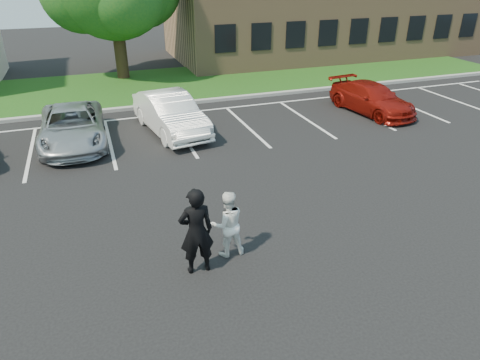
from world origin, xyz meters
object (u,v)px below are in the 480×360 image
Objects in this scene: man_black_suit at (196,231)px; car_white_sedan at (170,114)px; man_white_shirt at (228,224)px; car_red_compact at (372,98)px; car_silver_minivan at (72,126)px.

car_white_sedan is (1.22, 8.92, -0.24)m from man_black_suit.
man_black_suit is 1.26× the size of man_white_shirt.
car_silver_minivan is at bearing 169.90° from car_red_compact.
car_silver_minivan reaches higher than car_red_compact.
man_white_shirt is 12.50m from car_red_compact.
man_black_suit is 13.37m from car_red_compact.
man_white_shirt is at bearing -147.84° from car_red_compact.
man_black_suit is 0.43× the size of car_white_sedan.
car_silver_minivan is (-2.49, 8.91, -0.33)m from man_black_suit.
car_white_sedan is at bearing -96.98° from man_black_suit.
car_silver_minivan is (-3.31, 8.54, -0.12)m from man_white_shirt.
car_white_sedan is (0.40, 8.55, -0.03)m from man_white_shirt.
man_black_suit reaches higher than car_silver_minivan.
man_white_shirt is 0.32× the size of car_silver_minivan.
car_silver_minivan is 1.05× the size of car_white_sedan.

